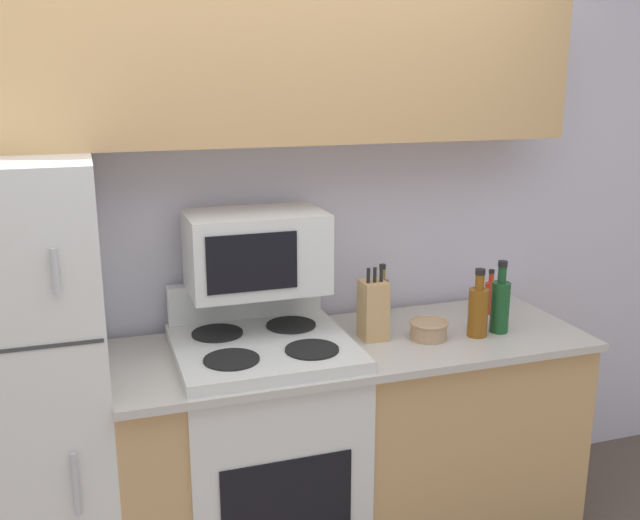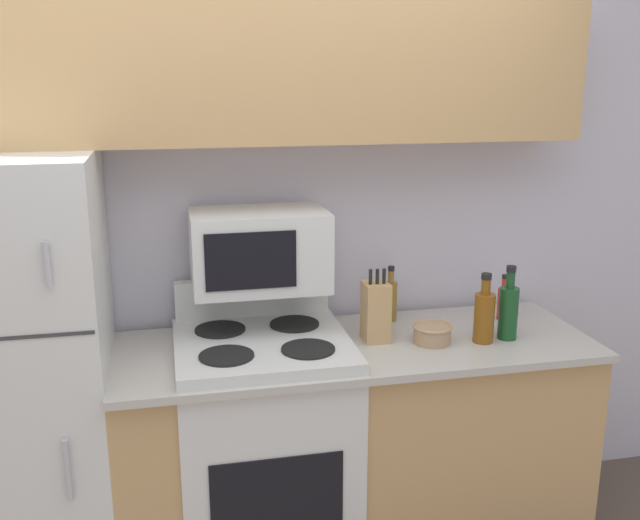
% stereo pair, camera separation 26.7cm
% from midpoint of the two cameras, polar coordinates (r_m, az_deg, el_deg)
% --- Properties ---
extents(wall_back, '(8.00, 0.05, 2.55)m').
position_cam_midpoint_polar(wall_back, '(3.01, -3.10, 1.93)').
color(wall_back, silver).
rests_on(wall_back, ground_plane).
extents(lower_cabinets, '(1.87, 0.67, 0.91)m').
position_cam_midpoint_polar(lower_cabinets, '(3.04, 5.33, -14.56)').
color(lower_cabinets, tan).
rests_on(lower_cabinets, ground_plane).
extents(refrigerator, '(0.73, 0.68, 1.68)m').
position_cam_midpoint_polar(refrigerator, '(2.80, -21.24, -9.48)').
color(refrigerator, silver).
rests_on(refrigerator, ground_plane).
extents(upper_cabinets, '(2.60, 0.30, 0.58)m').
position_cam_midpoint_polar(upper_cabinets, '(2.76, -2.69, 15.27)').
color(upper_cabinets, tan).
rests_on(upper_cabinets, refrigerator).
extents(stove, '(0.67, 0.65, 1.11)m').
position_cam_midpoint_polar(stove, '(2.93, -1.77, -14.88)').
color(stove, silver).
rests_on(stove, ground_plane).
extents(microwave, '(0.53, 0.33, 0.31)m').
position_cam_midpoint_polar(microwave, '(2.77, -2.16, 0.79)').
color(microwave, silver).
rests_on(microwave, stove).
extents(knife_block, '(0.10, 0.11, 0.30)m').
position_cam_midpoint_polar(knife_block, '(2.82, 7.20, -4.15)').
color(knife_block, tan).
rests_on(knife_block, lower_cabinets).
extents(bowl, '(0.16, 0.16, 0.07)m').
position_cam_midpoint_polar(bowl, '(2.86, 11.64, -5.80)').
color(bowl, tan).
rests_on(bowl, lower_cabinets).
extents(bottle_hot_sauce, '(0.05, 0.05, 0.20)m').
position_cam_midpoint_polar(bottle_hot_sauce, '(3.19, 16.80, -3.27)').
color(bottle_hot_sauce, red).
rests_on(bottle_hot_sauce, lower_cabinets).
extents(bottle_wine_green, '(0.08, 0.08, 0.30)m').
position_cam_midpoint_polar(bottle_wine_green, '(2.96, 17.37, -3.90)').
color(bottle_wine_green, '#194C23').
rests_on(bottle_wine_green, lower_cabinets).
extents(bottle_whiskey, '(0.08, 0.08, 0.28)m').
position_cam_midpoint_polar(bottle_whiskey, '(2.90, 15.60, -4.33)').
color(bottle_whiskey, brown).
rests_on(bottle_whiskey, lower_cabinets).
extents(bottle_vinegar, '(0.06, 0.06, 0.24)m').
position_cam_midpoint_polar(bottle_vinegar, '(3.07, 8.15, -3.16)').
color(bottle_vinegar, olive).
rests_on(bottle_vinegar, lower_cabinets).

